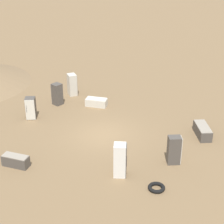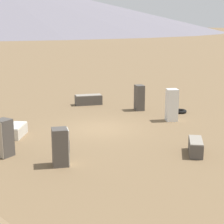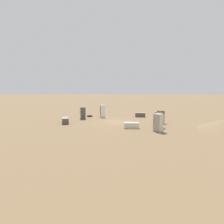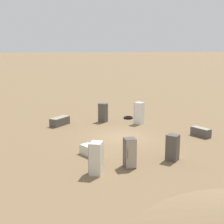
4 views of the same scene
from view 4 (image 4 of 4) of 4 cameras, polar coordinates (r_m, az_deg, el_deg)
ground_plane at (r=23.67m, az=1.72°, el=-4.59°), size 1000.00×1000.00×0.00m
discarded_fridge_0 at (r=24.71m, az=15.92°, el=-3.54°), size 1.64×1.07×0.67m
discarded_fridge_1 at (r=27.66m, az=4.99°, el=-0.20°), size 0.93×0.92×1.93m
discarded_fridge_2 at (r=28.30m, az=-1.68°, el=-0.12°), size 0.92×0.91×1.71m
discarded_fridge_3 at (r=19.68m, az=-3.81°, el=-7.08°), size 1.75×1.31×0.61m
discarded_fridge_4 at (r=17.65m, az=3.27°, el=-7.46°), size 0.72×0.67×1.67m
discarded_fridge_5 at (r=16.71m, az=-2.95°, el=-8.42°), size 0.98×0.93×1.75m
discarded_fridge_6 at (r=27.50m, az=-9.53°, el=-1.68°), size 1.85×1.91×0.72m
discarded_fridge_7 at (r=19.05m, az=11.03°, el=-6.38°), size 0.94×0.94×1.57m
scrap_tire at (r=29.80m, az=3.00°, el=-1.03°), size 0.89×0.89×0.19m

